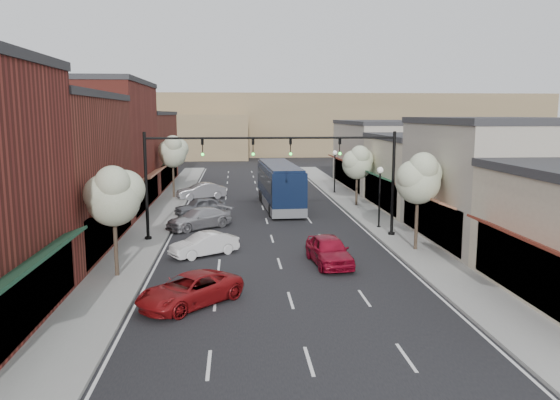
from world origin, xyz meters
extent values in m
plane|color=black|center=(0.00, 0.00, 0.00)|extent=(160.00, 160.00, 0.00)
cube|color=gray|center=(-8.40, 18.50, 0.07)|extent=(2.80, 73.00, 0.15)
cube|color=gray|center=(8.40, 18.50, 0.07)|extent=(2.80, 73.00, 0.15)
cube|color=gray|center=(-7.00, 18.50, 0.07)|extent=(0.25, 73.00, 0.17)
cube|color=gray|center=(7.00, 18.50, 0.07)|extent=(0.25, 73.00, 0.17)
cube|color=black|center=(-10.10, -8.00, 1.60)|extent=(0.60, 11.90, 2.60)
cube|color=#163825|center=(-9.30, -8.00, 3.10)|extent=(1.07, 9.80, 0.49)
cube|color=maroon|center=(-14.30, 6.00, 4.50)|extent=(9.00, 14.00, 9.00)
cube|color=#2D2D30|center=(-14.30, 6.00, 9.20)|extent=(9.20, 14.10, 0.40)
cube|color=black|center=(-10.10, 6.00, 1.60)|extent=(0.60, 11.90, 2.60)
cube|color=#571E14|center=(-9.30, 6.00, 3.10)|extent=(1.07, 9.80, 0.49)
cube|color=maroon|center=(-14.30, 20.00, 5.25)|extent=(9.00, 14.00, 10.50)
cube|color=#2D2D30|center=(-14.30, 20.00, 10.70)|extent=(9.20, 14.10, 0.40)
cube|color=black|center=(-10.10, 20.00, 1.60)|extent=(0.60, 11.90, 2.60)
cube|color=#8F5A41|center=(-9.30, 20.00, 3.10)|extent=(1.07, 9.80, 0.49)
cube|color=maroon|center=(-14.30, 36.00, 4.00)|extent=(9.00, 18.00, 8.00)
cube|color=#2D2D30|center=(-14.30, 36.00, 8.20)|extent=(9.20, 18.10, 0.40)
cube|color=black|center=(-10.10, 36.00, 1.60)|extent=(0.60, 15.30, 2.60)
cube|color=#163825|center=(-9.30, 36.00, 3.10)|extent=(1.07, 12.60, 0.49)
cube|color=black|center=(10.10, -6.00, 1.60)|extent=(0.60, 10.20, 2.60)
cube|color=#571E14|center=(9.30, -6.00, 3.10)|extent=(1.07, 8.40, 0.49)
cube|color=#A69E8E|center=(13.80, 6.00, 3.75)|extent=(8.00, 12.00, 7.50)
cube|color=#2D2D30|center=(13.80, 6.00, 7.70)|extent=(8.20, 12.10, 0.40)
cube|color=black|center=(10.10, 6.00, 1.60)|extent=(0.60, 10.20, 2.60)
cube|color=#8F5A41|center=(9.30, 6.00, 3.10)|extent=(1.07, 8.40, 0.49)
cube|color=beige|center=(13.80, 18.00, 3.00)|extent=(8.00, 12.00, 6.00)
cube|color=#2D2D30|center=(13.80, 18.00, 6.20)|extent=(8.20, 12.10, 0.40)
cube|color=black|center=(10.10, 18.00, 1.60)|extent=(0.60, 10.20, 2.60)
cube|color=#163825|center=(9.30, 18.00, 3.10)|extent=(1.07, 8.40, 0.49)
cube|color=#A69E8E|center=(13.80, 32.00, 3.50)|extent=(8.00, 16.00, 7.00)
cube|color=#2D2D30|center=(13.80, 32.00, 7.20)|extent=(8.20, 16.10, 0.40)
cube|color=black|center=(10.10, 32.00, 1.60)|extent=(0.60, 13.60, 2.60)
cube|color=#571E14|center=(9.30, 32.00, 3.10)|extent=(1.07, 11.20, 0.49)
cube|color=#7A6647|center=(0.00, 90.00, 6.00)|extent=(120.00, 30.00, 12.00)
cube|color=#7A6647|center=(-25.00, 78.00, 4.00)|extent=(50.00, 20.00, 8.00)
cylinder|color=black|center=(8.00, 8.00, 0.15)|extent=(0.44, 0.44, 0.30)
cylinder|color=black|center=(8.00, 8.00, 3.50)|extent=(0.20, 0.20, 7.00)
cylinder|color=black|center=(4.00, 8.00, 6.60)|extent=(8.00, 0.14, 0.14)
imported|color=black|center=(4.40, 8.00, 6.00)|extent=(0.18, 0.46, 1.10)
sphere|color=#19E533|center=(4.40, 7.88, 5.58)|extent=(0.18, 0.18, 0.18)
imported|color=black|center=(1.20, 8.00, 6.00)|extent=(0.18, 0.46, 1.10)
sphere|color=#19E533|center=(1.20, 7.88, 5.58)|extent=(0.18, 0.18, 0.18)
cylinder|color=black|center=(-8.00, 8.00, 0.15)|extent=(0.44, 0.44, 0.30)
cylinder|color=black|center=(-8.00, 8.00, 3.50)|extent=(0.20, 0.20, 7.00)
cylinder|color=black|center=(-4.00, 8.00, 6.60)|extent=(8.00, 0.14, 0.14)
imported|color=black|center=(-4.40, 8.00, 6.00)|extent=(0.18, 0.46, 1.10)
sphere|color=#19E533|center=(-4.40, 7.88, 5.58)|extent=(0.18, 0.18, 0.18)
imported|color=black|center=(-1.20, 8.00, 6.00)|extent=(0.18, 0.46, 1.10)
sphere|color=#19E533|center=(-1.20, 7.88, 5.58)|extent=(0.18, 0.18, 0.18)
cylinder|color=#47382B|center=(8.30, 4.00, 1.86)|extent=(0.20, 0.20, 3.71)
sphere|color=#A7B58B|center=(8.30, 4.00, 4.18)|extent=(2.60, 2.60, 2.60)
sphere|color=#A7B58B|center=(8.80, 4.30, 4.64)|extent=(2.00, 2.00, 2.00)
sphere|color=#A7B58B|center=(7.90, 3.70, 4.52)|extent=(1.90, 1.90, 1.90)
sphere|color=#A7B58B|center=(8.40, 3.50, 5.10)|extent=(1.70, 1.70, 1.70)
cylinder|color=#47382B|center=(8.30, 20.00, 1.66)|extent=(0.20, 0.20, 3.33)
sphere|color=#A7B58B|center=(8.30, 20.00, 3.74)|extent=(2.60, 2.60, 2.60)
sphere|color=#A7B58B|center=(8.80, 20.30, 4.16)|extent=(2.00, 2.00, 2.00)
sphere|color=#A7B58B|center=(7.90, 19.70, 4.06)|extent=(1.90, 1.90, 1.90)
sphere|color=#A7B58B|center=(8.40, 19.50, 4.58)|extent=(1.70, 1.70, 1.70)
cylinder|color=#47382B|center=(-8.30, 0.00, 1.76)|extent=(0.20, 0.20, 3.52)
sphere|color=#A7B58B|center=(-8.30, 0.00, 3.96)|extent=(2.60, 2.60, 2.60)
sphere|color=#A7B58B|center=(-7.80, 0.30, 4.40)|extent=(2.00, 2.00, 2.00)
sphere|color=#A7B58B|center=(-8.70, -0.30, 4.29)|extent=(1.90, 1.90, 1.90)
sphere|color=#A7B58B|center=(-8.20, -0.50, 4.84)|extent=(1.70, 1.70, 1.70)
cylinder|color=#47382B|center=(-8.30, 26.00, 1.92)|extent=(0.20, 0.20, 3.84)
sphere|color=#A7B58B|center=(-8.30, 26.00, 4.32)|extent=(2.60, 2.60, 2.60)
sphere|color=#A7B58B|center=(-7.80, 26.30, 4.80)|extent=(2.00, 2.00, 2.00)
sphere|color=#A7B58B|center=(-8.70, 25.70, 4.68)|extent=(1.90, 1.90, 1.90)
sphere|color=#A7B58B|center=(-8.20, 25.50, 5.28)|extent=(1.70, 1.70, 1.70)
cylinder|color=black|center=(7.80, 10.50, 0.10)|extent=(0.28, 0.28, 0.20)
cylinder|color=black|center=(7.80, 10.50, 2.00)|extent=(0.12, 0.12, 4.00)
sphere|color=white|center=(7.80, 10.50, 4.22)|extent=(0.44, 0.44, 0.44)
cylinder|color=black|center=(7.80, 28.00, 0.10)|extent=(0.28, 0.28, 0.20)
cylinder|color=black|center=(7.80, 28.00, 2.00)|extent=(0.12, 0.12, 4.00)
sphere|color=white|center=(7.80, 28.00, 4.22)|extent=(0.44, 0.44, 0.44)
cube|color=#0C1832|center=(1.49, 20.10, 2.05)|extent=(3.28, 12.63, 3.20)
cube|color=#595B60|center=(1.49, 20.10, 0.57)|extent=(3.30, 12.65, 0.73)
cube|color=black|center=(1.49, 20.10, 2.50)|extent=(3.29, 11.64, 1.15)
cube|color=#0C1832|center=(1.49, 20.10, 3.70)|extent=(3.04, 12.12, 0.26)
cube|color=black|center=(1.77, 13.90, 2.71)|extent=(2.17, 0.18, 1.25)
cylinder|color=black|center=(0.46, 15.67, 0.54)|extent=(0.38, 1.10, 1.09)
cylinder|color=black|center=(2.92, 15.78, 0.54)|extent=(0.38, 1.10, 1.09)
cylinder|color=black|center=(0.08, 24.01, 0.54)|extent=(0.38, 1.10, 1.09)
cylinder|color=black|center=(2.54, 24.12, 0.54)|extent=(0.38, 1.10, 1.09)
cylinder|color=black|center=(0.14, 22.55, 0.54)|extent=(0.38, 1.10, 1.09)
cylinder|color=black|center=(2.60, 22.66, 0.54)|extent=(0.38, 1.10, 1.09)
imported|color=maroon|center=(2.67, 1.60, 0.79)|extent=(2.30, 4.82, 1.59)
imported|color=maroon|center=(-4.37, -4.21, 0.67)|extent=(4.98, 4.96, 1.34)
imported|color=silver|center=(-4.20, 4.09, 0.66)|extent=(4.13, 3.30, 1.32)
imported|color=#A1A0A5|center=(-4.99, 11.76, 0.72)|extent=(5.18, 4.56, 1.44)
imported|color=#58595F|center=(-5.20, 16.98, 0.71)|extent=(4.49, 3.32, 1.42)
imported|color=#A4A3A9|center=(-5.64, 25.57, 0.77)|extent=(4.92, 3.10, 1.53)
camera|label=1|loc=(-2.36, -26.87, 8.11)|focal=35.00mm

